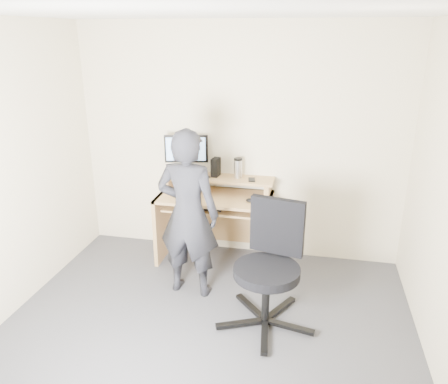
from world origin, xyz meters
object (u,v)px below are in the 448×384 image
at_px(person, 188,214).
at_px(monitor, 186,151).
at_px(office_chair, 270,261).
at_px(desk, 216,211).

bearing_deg(person, monitor, -68.25).
xyz_separation_m(monitor, person, (0.25, -0.81, -0.37)).
distance_m(monitor, person, 0.92).
bearing_deg(monitor, office_chair, -59.16).
bearing_deg(desk, person, -97.72).
xyz_separation_m(monitor, office_chair, (1.04, -1.12, -0.60)).
bearing_deg(desk, monitor, 167.26).
height_order(desk, person, person).
height_order(desk, monitor, monitor).
distance_m(office_chair, person, 0.88).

